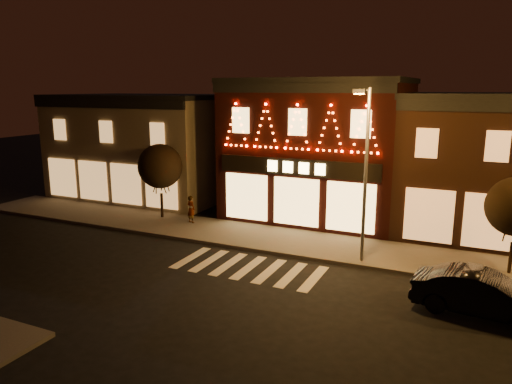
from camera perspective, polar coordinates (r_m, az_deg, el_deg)
The scene contains 9 objects.
ground at distance 18.22m, azimuth -6.48°, elevation -13.03°, with size 120.00×120.00×0.00m, color black.
sidewalk_far at distance 24.25m, azimuth 7.57°, elevation -6.32°, with size 44.00×4.00×0.15m, color #47423D.
building_left at distance 35.65m, azimuth -12.88°, elevation 5.36°, with size 12.20×8.28×7.30m.
building_pulp at distance 29.52m, azimuth 7.57°, elevation 5.16°, with size 10.20×8.34×8.30m.
building_right_a at distance 28.29m, azimuth 26.26°, elevation 2.87°, with size 9.20×8.28×7.50m.
streetlamp_mid at distance 21.06m, azimuth 12.78°, elevation 3.40°, with size 0.49×1.75×7.63m.
tree_left at distance 28.90m, azimuth -11.29°, elevation 3.01°, with size 2.63×2.63×4.40m.
dark_sedan at distance 18.75m, azimuth 25.31°, elevation -10.86°, with size 1.63×4.68×1.54m, color black.
pedestrian at distance 27.85m, azimuth -7.72°, elevation -2.02°, with size 0.58×0.38×1.58m, color gray.
Camera 1 is at (8.70, -14.00, 7.76)m, focal length 33.73 mm.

